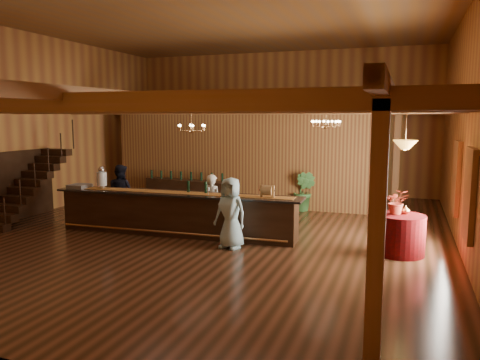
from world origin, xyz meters
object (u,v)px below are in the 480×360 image
(raffle_drum, at_px, (267,190))
(floor_plant, at_px, (304,191))
(beverage_dispenser, at_px, (102,178))
(backbar_shelf, at_px, (186,192))
(guest, at_px, (231,213))
(tasting_bar, at_px, (176,213))
(staff_second, at_px, (121,193))
(chandelier_left, at_px, (192,127))
(round_table, at_px, (401,235))
(bartender, at_px, (212,202))
(pendant_lamp, at_px, (405,145))
(chandelier_right, at_px, (326,123))

(raffle_drum, height_order, floor_plant, raffle_drum)
(beverage_dispenser, height_order, backbar_shelf, beverage_dispenser)
(beverage_dispenser, relative_size, guest, 0.37)
(tasting_bar, distance_m, staff_second, 2.39)
(beverage_dispenser, distance_m, chandelier_left, 2.77)
(round_table, xyz_separation_m, guest, (-3.68, -0.75, 0.38))
(backbar_shelf, relative_size, round_table, 3.00)
(bartender, bearing_deg, tasting_bar, 55.52)
(round_table, bearing_deg, bartender, 172.59)
(staff_second, bearing_deg, pendant_lamp, -178.63)
(tasting_bar, distance_m, bartender, 1.01)
(raffle_drum, distance_m, bartender, 1.88)
(staff_second, bearing_deg, chandelier_left, -160.97)
(chandelier_right, relative_size, guest, 0.49)
(raffle_drum, bearing_deg, chandelier_left, 154.05)
(raffle_drum, bearing_deg, floor_plant, 89.11)
(beverage_dispenser, bearing_deg, chandelier_left, 33.65)
(pendant_lamp, distance_m, bartender, 5.04)
(tasting_bar, relative_size, bartender, 4.34)
(tasting_bar, xyz_separation_m, chandelier_left, (-0.15, 1.30, 2.15))
(pendant_lamp, relative_size, staff_second, 0.55)
(chandelier_right, relative_size, floor_plant, 0.62)
(beverage_dispenser, height_order, chandelier_right, chandelier_right)
(beverage_dispenser, distance_m, floor_plant, 6.22)
(pendant_lamp, bearing_deg, beverage_dispenser, -179.04)
(beverage_dispenser, xyz_separation_m, staff_second, (-0.04, 0.92, -0.55))
(raffle_drum, distance_m, chandelier_right, 3.20)
(beverage_dispenser, xyz_separation_m, raffle_drum, (4.57, 0.11, -0.11))
(chandelier_left, bearing_deg, staff_second, -168.23)
(beverage_dispenser, relative_size, round_table, 0.59)
(chandelier_left, distance_m, staff_second, 2.82)
(round_table, xyz_separation_m, pendant_lamp, (0.00, 0.00, 1.96))
(bartender, bearing_deg, chandelier_left, -24.26)
(chandelier_left, height_order, bartender, chandelier_left)
(guest, height_order, floor_plant, guest)
(pendant_lamp, bearing_deg, bartender, 172.59)
(backbar_shelf, bearing_deg, chandelier_right, -4.15)
(backbar_shelf, bearing_deg, round_table, -19.80)
(guest, bearing_deg, floor_plant, 94.08)
(backbar_shelf, bearing_deg, bartender, -45.56)
(round_table, height_order, floor_plant, floor_plant)
(tasting_bar, height_order, floor_plant, floor_plant)
(round_table, bearing_deg, backbar_shelf, 152.25)
(backbar_shelf, bearing_deg, pendant_lamp, -19.80)
(chandelier_left, bearing_deg, guest, -46.20)
(tasting_bar, xyz_separation_m, chandelier_right, (3.31, 2.71, 2.25))
(tasting_bar, relative_size, backbar_shelf, 2.14)
(floor_plant, bearing_deg, beverage_dispenser, -138.56)
(pendant_lamp, relative_size, guest, 0.55)
(tasting_bar, height_order, backbar_shelf, tasting_bar)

